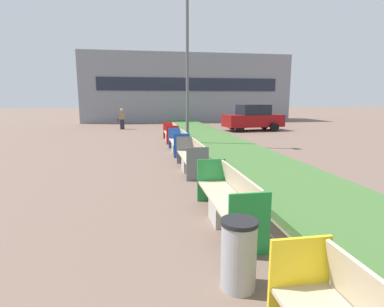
{
  "coord_description": "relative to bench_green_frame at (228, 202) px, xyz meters",
  "views": [
    {
      "loc": [
        -0.55,
        2.58,
        2.22
      ],
      "look_at": [
        0.9,
        11.43,
        0.6
      ],
      "focal_mm": 28.0,
      "sensor_mm": 36.0,
      "label": 1
    }
  ],
  "objects": [
    {
      "name": "litter_bin",
      "position": [
        -0.42,
        -1.9,
        0.05
      ],
      "size": [
        0.44,
        0.44,
        0.85
      ],
      "color": "#9EA0A5",
      "rests_on": "ground"
    },
    {
      "name": "parked_car_distant",
      "position": [
        6.34,
        15.61,
        0.53
      ],
      "size": [
        4.4,
        2.3,
        1.86
      ],
      "rotation": [
        0.0,
        0.0,
        0.13
      ],
      "color": "maroon",
      "rests_on": "ground"
    },
    {
      "name": "street_lamp_post",
      "position": [
        0.61,
        9.14,
        3.76
      ],
      "size": [
        0.24,
        0.44,
        7.51
      ],
      "color": "#56595B",
      "rests_on": "ground"
    },
    {
      "name": "planter_grass_strip",
      "position": [
        2.26,
        4.4,
        -0.29
      ],
      "size": [
        2.8,
        120.0,
        0.18
      ],
      "color": "#426B33",
      "rests_on": "ground"
    },
    {
      "name": "bench_red_frame",
      "position": [
        -0.0,
        11.02,
        -0.0
      ],
      "size": [
        0.65,
        2.39,
        0.94
      ],
      "color": "#ADA8A0",
      "rests_on": "ground"
    },
    {
      "name": "pedestrian_walking",
      "position": [
        -3.06,
        18.2,
        0.41
      ],
      "size": [
        0.53,
        0.24,
        1.56
      ],
      "color": "#232633",
      "rests_on": "ground"
    },
    {
      "name": "bench_blue_frame",
      "position": [
        -0.0,
        7.43,
        -0.0
      ],
      "size": [
        0.65,
        2.38,
        0.94
      ],
      "color": "#ADA8A0",
      "rests_on": "ground"
    },
    {
      "name": "building_backdrop",
      "position": [
        3.06,
        26.84,
        2.94
      ],
      "size": [
        20.64,
        5.69,
        6.64
      ],
      "color": "gray",
      "rests_on": "ground"
    },
    {
      "name": "bench_green_frame",
      "position": [
        0.0,
        0.0,
        0.0
      ],
      "size": [
        0.65,
        2.46,
        0.94
      ],
      "color": "#ADA8A0",
      "rests_on": "ground"
    },
    {
      "name": "bench_grey_frame",
      "position": [
        -0.0,
        4.06,
        -0.0
      ],
      "size": [
        0.65,
        2.39,
        0.94
      ],
      "color": "#ADA8A0",
      "rests_on": "ground"
    }
  ]
}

